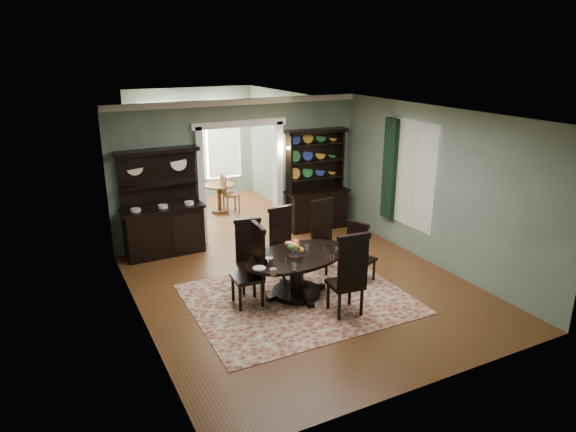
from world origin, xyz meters
The scene contains 19 objects.
room centered at (0.00, 0.04, 1.58)m, with size 5.51×6.01×3.01m.
parlor centered at (0.00, 5.53, 1.52)m, with size 3.51×3.50×3.01m.
doorway_trim centered at (0.00, 3.00, 1.62)m, with size 2.08×0.25×2.57m.
right_window centered at (2.69, 0.93, 1.60)m, with size 0.15×1.47×2.12m.
wall_sconce centered at (0.95, 2.85, 1.89)m, with size 0.27×0.21×0.21m.
rug centered at (-0.29, -0.25, 0.01)m, with size 3.50×2.85×0.01m, color maroon.
dining_table centered at (-0.25, -0.11, 0.51)m, with size 2.06×2.04×0.73m.
centerpiece centered at (-0.31, -0.17, 0.81)m, with size 1.55×1.00×0.25m.
chair_far_left centered at (-0.83, 0.54, 0.65)m, with size 0.53×0.51×1.24m.
chair_far_mid centered at (-0.07, 0.76, 0.68)m, with size 0.53×0.51×1.29m.
chair_far_right centered at (0.74, 0.66, 0.70)m, with size 0.56×0.53×1.34m.
chair_end_left centered at (-1.00, -0.04, 0.71)m, with size 0.50×0.53×1.35m.
chair_end_right centered at (0.97, -0.15, 0.61)m, with size 0.53×0.54×1.16m.
chair_near centered at (0.14, -1.10, 0.73)m, with size 0.56×0.53×1.40m.
sideboard centered at (-1.78, 2.75, 0.75)m, with size 1.64×0.61×2.14m.
welsh_dresser centered at (1.76, 2.75, 0.83)m, with size 1.49×0.60×2.28m.
parlor_table centered at (0.15, 4.88, 0.47)m, with size 0.78×0.78×0.72m.
parlor_chair_left centered at (-0.57, 4.63, 0.53)m, with size 0.43×0.42×1.00m.
parlor_chair_right centered at (0.32, 4.65, 0.55)m, with size 0.43×0.43×1.02m.
Camera 1 is at (-3.92, -7.05, 4.01)m, focal length 32.00 mm.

